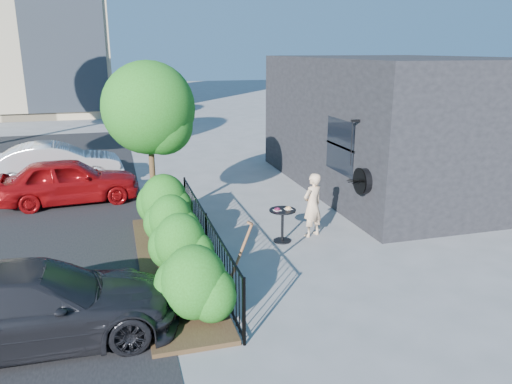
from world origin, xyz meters
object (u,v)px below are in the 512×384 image
object	(u,v)px
patio_tree	(152,114)
car_red	(69,181)
car_silver	(56,164)
cafe_table	(283,220)
car_darkgrey	(34,305)
shovel	(237,265)
woman	(312,205)

from	to	relation	value
patio_tree	car_red	size ratio (longest dim) A/B	1.03
car_silver	cafe_table	bearing A→B (deg)	-146.27
car_red	car_darkgrey	bearing A→B (deg)	175.43
cafe_table	car_darkgrey	size ratio (longest dim) A/B	0.19
cafe_table	car_silver	distance (m)	8.65
shovel	car_red	world-z (taller)	shovel
cafe_table	woman	bearing A→B (deg)	11.76
car_red	car_darkgrey	distance (m)	7.33
woman	car_silver	size ratio (longest dim) A/B	0.37
patio_tree	car_darkgrey	bearing A→B (deg)	-114.77
patio_tree	shovel	size ratio (longest dim) A/B	2.72
cafe_table	car_red	world-z (taller)	car_red
shovel	patio_tree	bearing A→B (deg)	102.75
car_red	car_silver	distance (m)	2.34
woman	car_red	xyz separation A→B (m)	(-5.63, 4.33, -0.10)
patio_tree	car_darkgrey	xyz separation A→B (m)	(-2.22, -4.81, -2.15)
cafe_table	car_red	xyz separation A→B (m)	(-4.85, 4.49, 0.12)
cafe_table	car_red	size ratio (longest dim) A/B	0.21
patio_tree	woman	size ratio (longest dim) A/B	2.61
car_silver	patio_tree	bearing A→B (deg)	-154.82
car_red	car_silver	bearing A→B (deg)	8.57
woman	car_silver	distance (m)	9.03
cafe_table	woman	size ratio (longest dim) A/B	0.54
shovel	car_red	distance (m)	7.55
shovel	car_silver	bearing A→B (deg)	112.29
cafe_table	woman	world-z (taller)	woman
cafe_table	car_silver	size ratio (longest dim) A/B	0.20
car_silver	car_darkgrey	distance (m)	9.62
cafe_table	car_darkgrey	xyz separation A→B (m)	(-4.84, -2.84, 0.08)
woman	patio_tree	bearing A→B (deg)	-52.27
woman	shovel	xyz separation A→B (m)	(-2.43, -2.51, -0.12)
car_red	shovel	bearing A→B (deg)	-159.51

